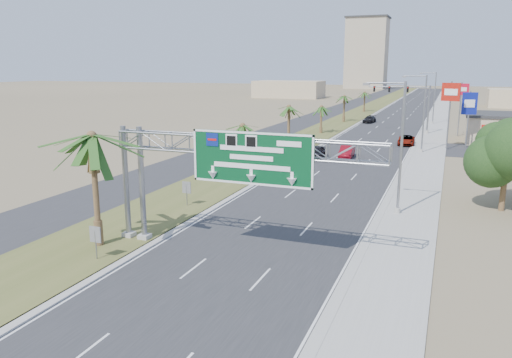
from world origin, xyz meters
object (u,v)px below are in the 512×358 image
Objects in this scene: car_left_lane at (316,152)px; pole_sign_red_near at (451,96)px; car_right_lane at (406,140)px; pole_sign_blue at (469,106)px; palm_near at (92,137)px; car_far at (369,119)px; car_mid_lane at (347,152)px; pole_sign_red_far at (461,94)px; signal_mast at (416,104)px; sign_gantry at (229,154)px.

pole_sign_red_near is (14.87, 13.07, 6.42)m from car_left_lane.
pole_sign_red_near reaches higher than car_right_lane.
pole_sign_red_near is 1.17× the size of pole_sign_blue.
palm_near is 78.07m from car_far.
car_right_lane is 0.62× the size of pole_sign_blue.
pole_sign_red_far is at bearing 59.94° from car_mid_lane.
signal_mast is 7.20m from pole_sign_red_far.
pole_sign_blue is (17.44, -27.04, 5.13)m from car_far.
sign_gantry is at bearing -99.33° from car_right_lane.
pole_sign_red_far is (6.84, -1.15, 1.96)m from signal_mast.
sign_gantry is 50.70m from pole_sign_blue.
pole_sign_blue is at bearing 73.90° from sign_gantry.
palm_near is (-8.14, -1.93, 0.87)m from sign_gantry.
pole_sign_blue is (13.93, 13.73, 5.07)m from car_mid_lane.
sign_gantry is 33.55m from car_left_lane.
pole_sign_red_near is (11.58, 46.04, 1.14)m from sign_gantry.
car_far is at bearing 106.91° from car_right_lane.
pole_sign_blue is 0.91× the size of pole_sign_red_far.
sign_gantry is at bearing 13.32° from palm_near.
car_far is (-9.61, 13.70, -4.18)m from signal_mast.
sign_gantry is at bearing -104.12° from pole_sign_red_near.
pole_sign_blue reaches higher than car_left_lane.
pole_sign_red_far is (21.21, 62.83, -0.12)m from palm_near.
car_mid_lane is at bearing 31.60° from car_left_lane.
sign_gantry is at bearing -93.75° from car_mid_lane.
sign_gantry is 35.38m from car_mid_lane.
sign_gantry is 62.37m from signal_mast.
palm_near is at bearing -86.67° from car_far.
pole_sign_blue reaches higher than car_right_lane.
palm_near is 0.91× the size of pole_sign_red_near.
car_mid_lane is 17.18m from pole_sign_red_near.
pole_sign_red_far is (12.94, 25.92, 6.08)m from car_mid_lane.
palm_near reaches higher than signal_mast.
pole_sign_red_near is 14.94m from pole_sign_red_far.
car_right_lane is 9.46m from pole_sign_blue.
car_right_lane is at bearing -90.47° from signal_mast.
car_mid_lane is at bearing -102.71° from signal_mast.
car_left_lane is at bearing -123.87° from car_right_lane.
pole_sign_red_far is at bearing 59.28° from car_right_lane.
pole_sign_red_near reaches higher than car_mid_lane.
car_far is at bearing 116.72° from pole_sign_red_near.
palm_near reaches higher than car_mid_lane.
signal_mast is 30.87m from car_left_lane.
car_left_lane reaches higher than car_mid_lane.
car_right_lane is 0.53× the size of pole_sign_red_near.
car_far is 0.59× the size of pole_sign_blue.
car_mid_lane is 0.57× the size of pole_sign_blue.
pole_sign_red_near is at bearing -132.93° from pole_sign_blue.
sign_gantry is at bearing -102.11° from pole_sign_red_far.
car_right_lane is at bearing 74.11° from palm_near.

